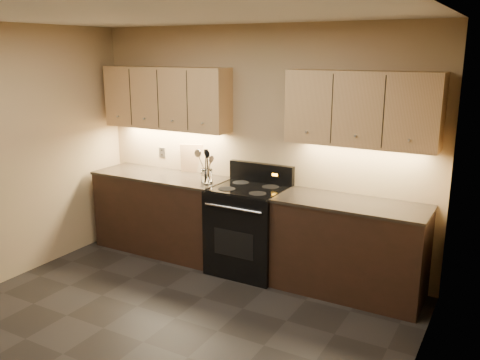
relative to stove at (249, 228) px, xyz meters
The scene contains 17 objects.
floor 1.75m from the stove, 92.72° to the right, with size 4.00×4.00×0.00m, color black.
ceiling 2.71m from the stove, 92.72° to the right, with size 4.00×4.00×0.00m, color silver.
wall_back 0.88m from the stove, 104.10° to the left, with size 4.00×0.04×2.60m, color #A48260.
wall_right 2.68m from the stove, 41.21° to the right, with size 0.04×4.00×2.60m, color #A48260.
counter_left 1.18m from the stove, behind, with size 1.62×0.62×0.93m.
counter_right 1.10m from the stove, ahead, with size 1.46×0.62×0.93m.
stove is the anchor object (origin of this frame).
upper_cab_left 1.78m from the stove, behind, with size 1.60×0.30×0.70m, color tan.
upper_cab_right 1.73m from the stove, ahead, with size 1.44×0.30×0.70m, color tan.
outlet_plate 1.55m from the stove, 167.24° to the left, with size 0.09×0.01×0.12m, color #B2B5BA.
utensil_crock 0.72m from the stove, behind, with size 0.14×0.14×0.16m.
cutting_board 1.15m from the stove, 162.56° to the left, with size 0.27×0.02×0.34m, color tan.
wooden_spoon 0.80m from the stove, behind, with size 0.06×0.06×0.29m, color tan, non-canonical shape.
black_spoon 0.81m from the stove, behind, with size 0.06×0.06×0.35m, color black, non-canonical shape.
black_turner 0.82m from the stove, behind, with size 0.08×0.08×0.37m, color black, non-canonical shape.
steel_spatula 0.81m from the stove, behind, with size 0.08×0.08×0.37m, color silver, non-canonical shape.
steel_skimmer 0.80m from the stove, behind, with size 0.09×0.09×0.36m, color silver, non-canonical shape.
Camera 1 is at (2.52, -2.85, 2.33)m, focal length 38.00 mm.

